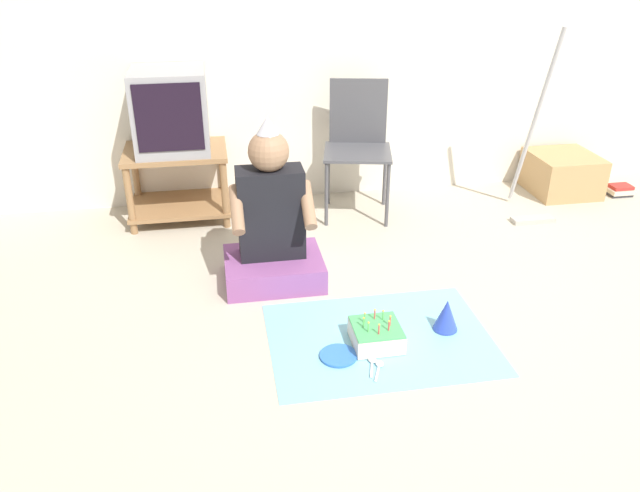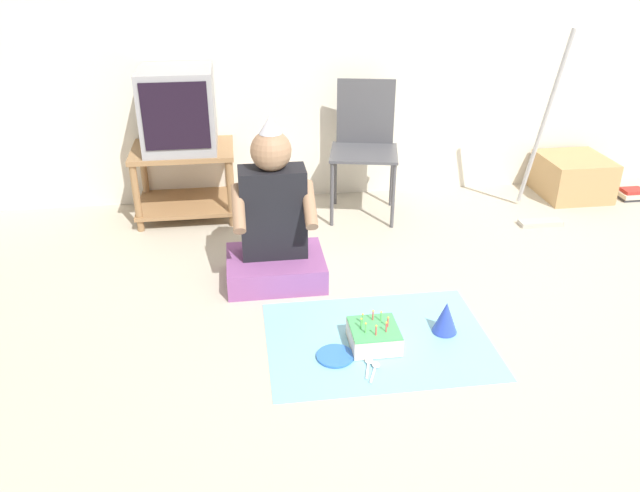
{
  "view_description": "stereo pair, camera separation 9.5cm",
  "coord_description": "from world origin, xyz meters",
  "views": [
    {
      "loc": [
        -1.19,
        -2.1,
        1.71
      ],
      "look_at": [
        -0.72,
        0.55,
        0.35
      ],
      "focal_mm": 35.0,
      "sensor_mm": 36.0,
      "label": 1
    },
    {
      "loc": [
        -1.1,
        -2.12,
        1.71
      ],
      "look_at": [
        -0.72,
        0.55,
        0.35
      ],
      "focal_mm": 35.0,
      "sensor_mm": 36.0,
      "label": 2
    }
  ],
  "objects": [
    {
      "name": "paper_plate",
      "position": [
        -0.72,
        0.12,
        0.01
      ],
      "size": [
        0.17,
        0.17,
        0.01
      ],
      "color": "blue",
      "rests_on": "party_cloth"
    },
    {
      "name": "ground_plane",
      "position": [
        0.0,
        0.0,
        0.0
      ],
      "size": [
        16.0,
        16.0,
        0.0
      ],
      "primitive_type": "plane",
      "color": "#BCB29E"
    },
    {
      "name": "folding_chair",
      "position": [
        -0.26,
        1.75,
        0.5
      ],
      "size": [
        0.51,
        0.49,
        0.87
      ],
      "color": "#4C4C51",
      "rests_on": "ground_plane"
    },
    {
      "name": "birthday_cake",
      "position": [
        -0.52,
        0.19,
        0.05
      ],
      "size": [
        0.22,
        0.22,
        0.15
      ],
      "color": "#F4E0C6",
      "rests_on": "party_cloth"
    },
    {
      "name": "tv",
      "position": [
        -1.44,
        1.83,
        0.72
      ],
      "size": [
        0.45,
        0.48,
        0.5
      ],
      "color": "#99999E",
      "rests_on": "tv_stand"
    },
    {
      "name": "wall_back",
      "position": [
        0.0,
        2.1,
        1.27
      ],
      "size": [
        6.4,
        0.06,
        2.55
      ],
      "color": "silver",
      "rests_on": "ground_plane"
    },
    {
      "name": "book_pile",
      "position": [
        1.68,
        1.68,
        0.03
      ],
      "size": [
        0.17,
        0.14,
        0.07
      ],
      "color": "#333338",
      "rests_on": "ground_plane"
    },
    {
      "name": "plastic_spoon_far",
      "position": [
        -0.55,
        0.02,
        0.01
      ],
      "size": [
        0.07,
        0.14,
        0.01
      ],
      "color": "white",
      "rests_on": "party_cloth"
    },
    {
      "name": "dust_mop",
      "position": [
        0.84,
        1.44,
        0.36
      ],
      "size": [
        0.28,
        0.41,
        1.23
      ],
      "color": "#B2ADA3",
      "rests_on": "ground_plane"
    },
    {
      "name": "person_seated",
      "position": [
        -0.92,
        0.89,
        0.31
      ],
      "size": [
        0.52,
        0.42,
        0.9
      ],
      "color": "#8C4C8C",
      "rests_on": "ground_plane"
    },
    {
      "name": "plastic_spoon_near",
      "position": [
        -0.58,
        0.05,
        0.01
      ],
      "size": [
        0.06,
        0.14,
        0.01
      ],
      "color": "white",
      "rests_on": "party_cloth"
    },
    {
      "name": "tv_stand",
      "position": [
        -1.44,
        1.83,
        0.28
      ],
      "size": [
        0.65,
        0.49,
        0.47
      ],
      "color": "#997047",
      "rests_on": "ground_plane"
    },
    {
      "name": "party_cloth",
      "position": [
        -0.49,
        0.23,
        0.0
      ],
      "size": [
        1.04,
        0.76,
        0.01
      ],
      "color": "#7FC6E0",
      "rests_on": "ground_plane"
    },
    {
      "name": "cardboard_box_stack",
      "position": [
        1.28,
        1.81,
        0.14
      ],
      "size": [
        0.45,
        0.46,
        0.28
      ],
      "color": "tan",
      "rests_on": "ground_plane"
    },
    {
      "name": "party_hat_blue",
      "position": [
        -0.17,
        0.25,
        0.08
      ],
      "size": [
        0.12,
        0.12,
        0.16
      ],
      "color": "blue",
      "rests_on": "party_cloth"
    }
  ]
}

